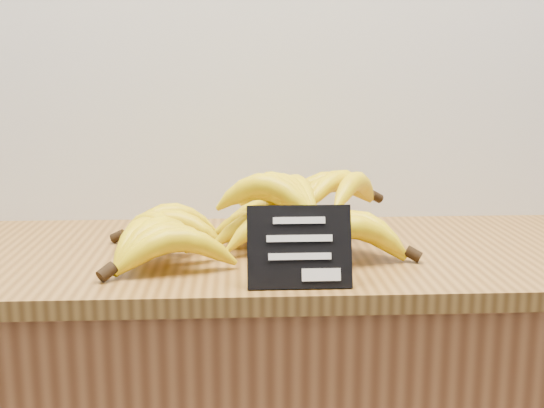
# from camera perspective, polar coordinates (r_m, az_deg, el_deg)

# --- Properties ---
(counter_top) EXTENTS (1.30, 0.54, 0.03)m
(counter_top) POSITION_cam_1_polar(r_m,az_deg,el_deg) (1.23, -0.12, -4.35)
(counter_top) COLOR olive
(counter_top) RESTS_ON counter
(chalkboard_sign) EXTENTS (0.15, 0.04, 0.12)m
(chalkboard_sign) POSITION_cam_1_polar(r_m,az_deg,el_deg) (1.00, 2.31, -3.62)
(chalkboard_sign) COLOR black
(chalkboard_sign) RESTS_ON counter_top
(banana_pile) EXTENTS (0.54, 0.38, 0.13)m
(banana_pile) POSITION_cam_1_polar(r_m,az_deg,el_deg) (1.20, -1.21, -1.51)
(banana_pile) COLOR yellow
(banana_pile) RESTS_ON counter_top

